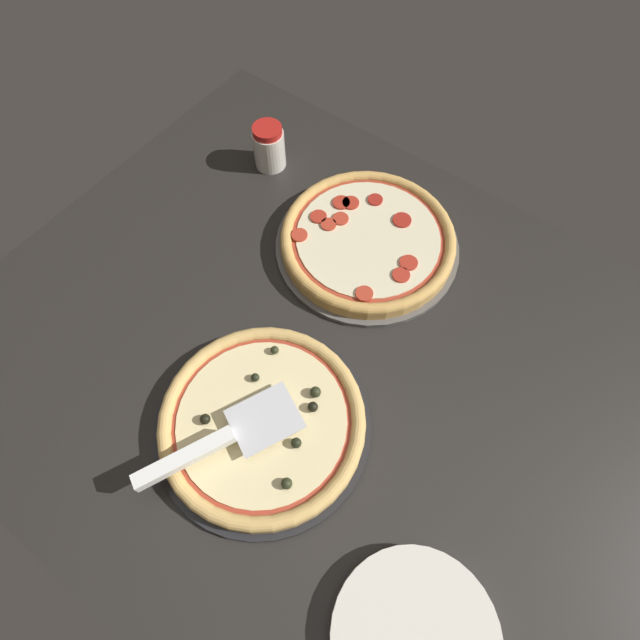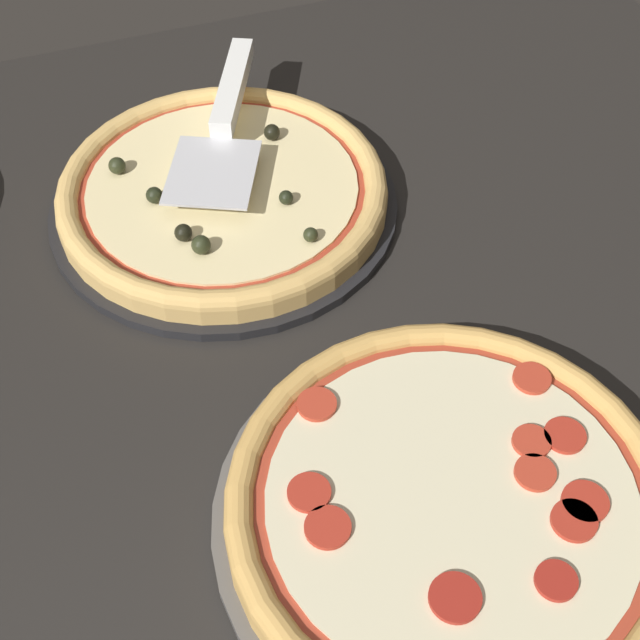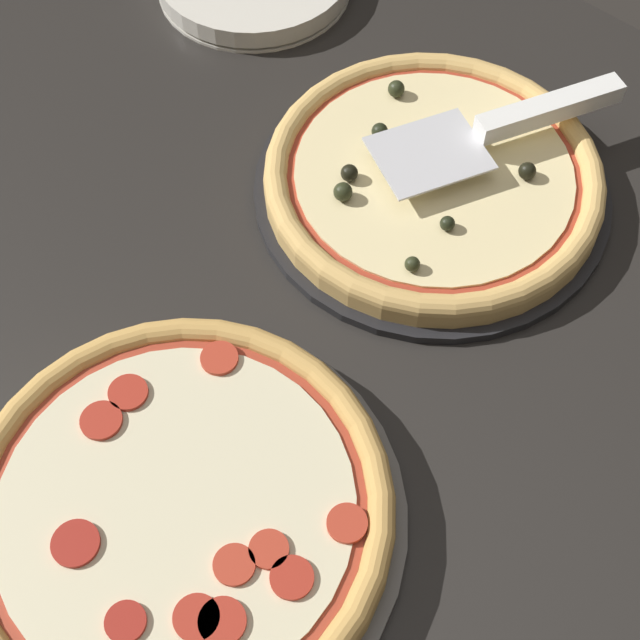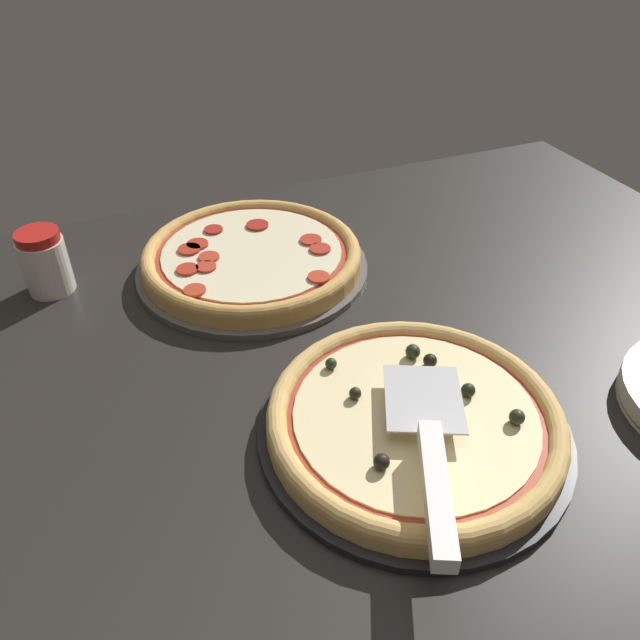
{
  "view_description": "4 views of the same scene",
  "coord_description": "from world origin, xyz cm",
  "px_view_note": "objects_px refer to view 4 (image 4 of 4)",
  "views": [
    {
      "loc": [
        16.35,
        -28.26,
        77.55
      ],
      "look_at": [
        -7.28,
        3.79,
        3.0
      ],
      "focal_mm": 28.0,
      "sensor_mm": 36.0,
      "label": 1
    },
    {
      "loc": [
        9.21,
        49.69,
        59.63
      ],
      "look_at": [
        -7.28,
        3.79,
        3.0
      ],
      "focal_mm": 50.0,
      "sensor_mm": 36.0,
      "label": 2
    },
    {
      "loc": [
        -33.91,
        33.01,
        66.28
      ],
      "look_at": [
        -7.28,
        3.79,
        3.0
      ],
      "focal_mm": 50.0,
      "sensor_mm": 36.0,
      "label": 3
    },
    {
      "loc": [
        -31.5,
        -55.15,
        51.22
      ],
      "look_at": [
        -7.28,
        3.79,
        3.0
      ],
      "focal_mm": 35.0,
      "sensor_mm": 36.0,
      "label": 4
    }
  ],
  "objects_px": {
    "pizza_back": "(252,255)",
    "parmesan_shaker": "(45,262)",
    "serving_spatula": "(433,466)",
    "pizza_front": "(415,418)"
  },
  "relations": [
    {
      "from": "pizza_front",
      "to": "pizza_back",
      "type": "distance_m",
      "value": 0.39
    },
    {
      "from": "pizza_back",
      "to": "parmesan_shaker",
      "type": "distance_m",
      "value": 0.29
    },
    {
      "from": "pizza_front",
      "to": "serving_spatula",
      "type": "distance_m",
      "value": 0.1
    },
    {
      "from": "pizza_back",
      "to": "serving_spatula",
      "type": "bearing_deg",
      "value": -86.43
    },
    {
      "from": "pizza_front",
      "to": "pizza_back",
      "type": "relative_size",
      "value": 0.98
    },
    {
      "from": "pizza_back",
      "to": "parmesan_shaker",
      "type": "xyz_separation_m",
      "value": [
        -0.29,
        0.06,
        0.02
      ]
    },
    {
      "from": "pizza_back",
      "to": "pizza_front",
      "type": "bearing_deg",
      "value": -80.79
    },
    {
      "from": "pizza_front",
      "to": "serving_spatula",
      "type": "bearing_deg",
      "value": -110.73
    },
    {
      "from": "pizza_back",
      "to": "serving_spatula",
      "type": "relative_size",
      "value": 1.32
    },
    {
      "from": "serving_spatula",
      "to": "pizza_back",
      "type": "bearing_deg",
      "value": 93.57
    }
  ]
}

